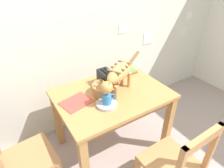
% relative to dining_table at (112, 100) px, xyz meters
% --- Properties ---
extents(wall_rear, '(5.13, 0.11, 2.50)m').
position_rel_dining_table_xyz_m(wall_rear, '(-0.00, 0.65, 0.59)').
color(wall_rear, silver).
rests_on(wall_rear, ground_plane).
extents(dining_table, '(1.11, 0.82, 0.76)m').
position_rel_dining_table_xyz_m(dining_table, '(0.00, 0.00, 0.00)').
color(dining_table, '#B57F46').
rests_on(dining_table, ground_plane).
extents(cat, '(0.68, 0.41, 0.31)m').
position_rel_dining_table_xyz_m(cat, '(0.04, -0.05, 0.32)').
color(cat, tan).
rests_on(cat, dining_table).
extents(saucer_bowl, '(0.19, 0.19, 0.03)m').
position_rel_dining_table_xyz_m(saucer_bowl, '(-0.15, -0.15, 0.11)').
color(saucer_bowl, '#B3AFB6').
rests_on(saucer_bowl, dining_table).
extents(coffee_mug, '(0.13, 0.08, 0.09)m').
position_rel_dining_table_xyz_m(coffee_mug, '(-0.15, -0.15, 0.17)').
color(coffee_mug, '#3079C5').
rests_on(coffee_mug, saucer_bowl).
extents(magazine, '(0.32, 0.28, 0.01)m').
position_rel_dining_table_xyz_m(magazine, '(-0.37, 0.04, 0.10)').
color(magazine, '#D34238').
rests_on(magazine, dining_table).
extents(book_stack, '(0.19, 0.15, 0.03)m').
position_rel_dining_table_xyz_m(book_stack, '(0.39, 0.25, 0.12)').
color(book_stack, '#D1412E').
rests_on(book_stack, dining_table).
extents(wicker_basket, '(0.26, 0.26, 0.10)m').
position_rel_dining_table_xyz_m(wicker_basket, '(-0.07, 0.02, 0.15)').
color(wicker_basket, '#AC7845').
rests_on(wicker_basket, dining_table).
extents(toaster, '(0.12, 0.20, 0.18)m').
position_rel_dining_table_xyz_m(toaster, '(0.02, 0.15, 0.19)').
color(toaster, black).
rests_on(toaster, dining_table).
extents(wooden_chair_near, '(0.46, 0.46, 0.92)m').
position_rel_dining_table_xyz_m(wooden_chair_near, '(-0.94, -0.07, -0.21)').
color(wooden_chair_near, '#B47B4C').
rests_on(wooden_chair_near, ground_plane).
extents(wooden_chair_far, '(0.43, 0.43, 0.92)m').
position_rel_dining_table_xyz_m(wooden_chair_far, '(0.11, -0.79, -0.21)').
color(wooden_chair_far, '#BB7D4A').
rests_on(wooden_chair_far, ground_plane).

